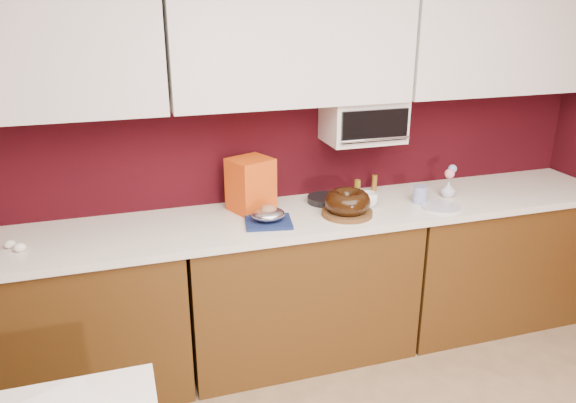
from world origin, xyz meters
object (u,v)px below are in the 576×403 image
Objects in this scene: toaster_oven at (363,120)px; foil_ham_nest at (268,214)px; blue_jar at (420,194)px; bundt_cake at (347,202)px; coffee_mug at (368,198)px; pandoro_box at (251,184)px; flower_vase at (448,188)px.

toaster_oven reaches higher than foil_ham_nest.
toaster_oven reaches higher than blue_jar.
bundt_cake reaches higher than coffee_mug.
coffee_mug is at bearing -36.53° from pandoro_box.
flower_vase is (1.20, -0.15, -0.10)m from pandoro_box.
pandoro_box reaches higher than bundt_cake.
pandoro_box is 1.01m from blue_jar.
bundt_cake is 0.50m from blue_jar.
foil_ham_nest is 0.63m from coffee_mug.
pandoro_box is (-0.04, 0.24, 0.10)m from foil_ham_nest.
toaster_oven reaches higher than pandoro_box.
pandoro_box is at bearing 98.33° from foil_ham_nest.
pandoro_box is 2.92× the size of coffee_mug.
bundt_cake is 2.37× the size of flower_vase.
blue_jar is at bearing 6.85° from bundt_cake.
toaster_oven is 2.47× the size of foil_ham_nest.
blue_jar is at bearing -169.77° from flower_vase.
pandoro_box is (-0.69, -0.01, -0.32)m from toaster_oven.
coffee_mug is (0.63, 0.08, -0.00)m from foil_ham_nest.
pandoro_box is at bearing -178.82° from toaster_oven.
blue_jar is (0.49, 0.06, -0.03)m from bundt_cake.
flower_vase is at bearing 1.39° from coffee_mug.
bundt_cake is at bearing -153.37° from coffee_mug.
coffee_mug is (0.17, 0.09, -0.03)m from bundt_cake.
toaster_oven is at bearing 21.37° from foil_ham_nest.
bundt_cake is 0.72m from flower_vase.
foil_ham_nest is at bearing -175.57° from flower_vase.
pandoro_box is at bearing 166.08° from coffee_mug.
toaster_oven is 0.68m from flower_vase.
foil_ham_nest is 1.75× the size of coffee_mug.
blue_jar is at bearing 3.09° from foil_ham_nest.
bundt_cake is 2.52× the size of blue_jar.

